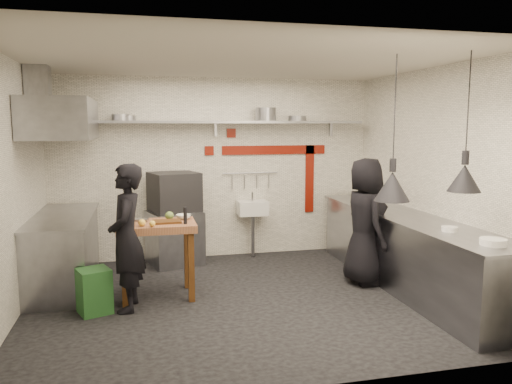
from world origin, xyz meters
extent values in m
plane|color=black|center=(0.00, 0.00, 0.00)|extent=(5.00, 5.00, 0.00)
plane|color=beige|center=(0.00, 0.00, 2.80)|extent=(5.00, 5.00, 0.00)
cube|color=white|center=(0.00, 2.10, 1.40)|extent=(5.00, 0.04, 2.80)
cube|color=white|center=(0.00, -2.10, 1.40)|extent=(5.00, 0.04, 2.80)
cube|color=white|center=(-2.50, 0.00, 1.40)|extent=(0.04, 4.20, 2.80)
cube|color=white|center=(2.50, 0.00, 1.40)|extent=(0.04, 4.20, 2.80)
cube|color=maroon|center=(0.95, 2.08, 1.68)|extent=(1.70, 0.02, 0.14)
cube|color=maroon|center=(1.55, 2.08, 1.20)|extent=(0.14, 0.02, 1.10)
cube|color=maroon|center=(0.25, 2.08, 1.95)|extent=(0.14, 0.02, 0.14)
cube|color=maroon|center=(-0.10, 2.08, 1.68)|extent=(0.14, 0.02, 0.14)
cube|color=gray|center=(0.00, 1.92, 2.12)|extent=(4.60, 0.34, 0.04)
cube|color=gray|center=(-1.90, 2.07, 2.02)|extent=(0.04, 0.06, 0.24)
cube|color=gray|center=(0.00, 2.07, 2.02)|extent=(0.04, 0.06, 0.24)
cube|color=gray|center=(1.90, 2.07, 2.02)|extent=(0.04, 0.06, 0.24)
cylinder|color=gray|center=(-1.41, 1.92, 2.19)|extent=(0.33, 0.33, 0.09)
cylinder|color=gray|center=(-1.30, 1.92, 2.18)|extent=(0.27, 0.27, 0.07)
cylinder|color=gray|center=(0.77, 1.92, 2.24)|extent=(0.41, 0.41, 0.20)
cylinder|color=gray|center=(1.27, 1.92, 2.18)|extent=(0.33, 0.33, 0.08)
cube|color=gray|center=(-0.68, 1.78, 0.40)|extent=(0.88, 0.84, 0.80)
cube|color=black|center=(-0.67, 1.78, 1.09)|extent=(0.81, 0.78, 0.58)
cube|color=maroon|center=(-0.67, 1.49, 1.09)|extent=(0.44, 0.15, 0.46)
cube|color=black|center=(-0.72, 1.49, 1.09)|extent=(0.39, 0.13, 0.34)
cube|color=silver|center=(0.55, 1.92, 0.78)|extent=(0.46, 0.34, 0.22)
cylinder|color=gray|center=(0.55, 1.92, 0.96)|extent=(0.03, 0.03, 0.14)
cylinder|color=gray|center=(0.55, 1.88, 0.34)|extent=(0.06, 0.06, 0.66)
cylinder|color=gray|center=(0.55, 2.06, 1.32)|extent=(0.90, 0.02, 0.02)
cube|color=gray|center=(2.15, 0.00, 0.45)|extent=(0.70, 3.80, 0.90)
cube|color=gray|center=(2.15, 0.00, 0.92)|extent=(0.76, 3.90, 0.03)
cylinder|color=silver|center=(2.12, -1.61, 0.96)|extent=(0.27, 0.27, 0.07)
cylinder|color=silver|center=(2.10, -0.94, 0.96)|extent=(0.18, 0.18, 0.05)
cube|color=gray|center=(-2.15, 1.05, 0.45)|extent=(0.70, 1.90, 0.90)
cube|color=gray|center=(-2.15, 1.05, 0.92)|extent=(0.76, 2.00, 0.03)
cube|color=gray|center=(-2.10, 1.05, 2.15)|extent=(0.78, 1.60, 0.50)
cube|color=gray|center=(-2.35, 1.05, 2.55)|extent=(0.28, 0.28, 0.50)
cube|color=#205121|center=(-1.70, -0.04, 0.25)|extent=(0.42, 0.42, 0.50)
cube|color=#4E2C11|center=(-0.86, 0.30, 0.93)|extent=(0.33, 0.24, 0.02)
cylinder|color=black|center=(-0.66, 0.17, 1.02)|extent=(0.05, 0.05, 0.20)
sphere|color=yellow|center=(-1.16, 0.16, 0.96)|extent=(0.11, 0.11, 0.08)
sphere|color=yellow|center=(-1.04, 0.09, 0.96)|extent=(0.08, 0.08, 0.07)
sphere|color=olive|center=(-0.82, 0.48, 0.97)|extent=(0.11, 0.11, 0.11)
cube|color=gray|center=(-1.17, 0.46, 0.94)|extent=(0.20, 0.16, 0.03)
imported|color=silver|center=(-0.65, 0.49, 0.95)|extent=(0.21, 0.21, 0.06)
imported|color=black|center=(-1.33, 0.00, 0.83)|extent=(0.44, 0.63, 1.66)
imported|color=black|center=(1.68, 0.27, 0.83)|extent=(0.53, 0.81, 1.66)
camera|label=1|loc=(-1.17, -5.63, 2.08)|focal=35.00mm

